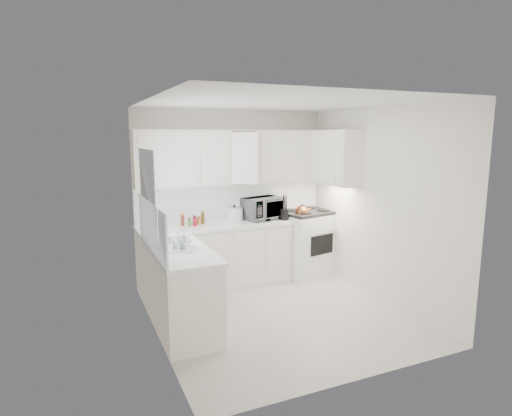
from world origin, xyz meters
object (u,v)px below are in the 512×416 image
rice_cooker (234,213)px  utensil_crock (285,207)px  tea_kettle (302,211)px  stove (306,233)px  microwave (263,206)px  dish_rack (176,241)px

rice_cooker → utensil_crock: bearing=-31.5°
tea_kettle → rice_cooker: rice_cooker is taller
stove → microwave: bearing=164.0°
stove → dish_rack: size_ratio=3.38×
stove → tea_kettle: (-0.18, -0.16, 0.40)m
tea_kettle → utensil_crock: bearing=-165.4°
stove → microwave: (-0.74, 0.05, 0.49)m
microwave → dish_rack: microwave is taller
rice_cooker → dish_rack: rice_cooker is taller
stove → dish_rack: stove is taller
stove → tea_kettle: bearing=-150.8°
microwave → dish_rack: size_ratio=1.54×
stove → dish_rack: (-2.38, -1.18, 0.40)m
stove → rice_cooker: (-1.20, 0.09, 0.41)m
tea_kettle → utensil_crock: (-0.30, 0.01, 0.08)m
tea_kettle → dish_rack: (-2.20, -1.02, -0.01)m
rice_cooker → utensil_crock: (0.73, -0.23, 0.08)m
tea_kettle → dish_rack: 2.43m
tea_kettle → microwave: microwave is taller
rice_cooker → microwave: bearing=-18.6°
rice_cooker → tea_kettle: bearing=-27.3°
rice_cooker → utensil_crock: size_ratio=0.61×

